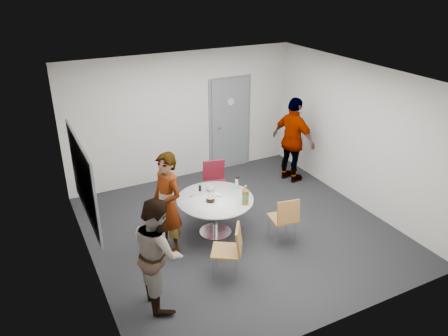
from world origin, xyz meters
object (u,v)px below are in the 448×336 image
person_right (293,140)px  chair_far (215,179)px  door (230,124)px  person_main (167,204)px  whiteboard (83,179)px  table (217,203)px  person_left (159,252)px  chair_near_left (231,247)px  chair_near_right (285,216)px

person_right → chair_far: bearing=82.4°
door → person_main: (-2.40, -2.50, -0.17)m
whiteboard → person_main: (1.16, -0.22, -0.60)m
door → chair_far: size_ratio=2.31×
door → table: size_ratio=1.64×
whiteboard → person_left: (0.65, -1.28, -0.65)m
chair_near_left → person_left: bearing=124.6°
door → person_left: (-2.91, -3.56, -0.23)m
door → chair_far: bearing=-126.0°
person_main → person_left: size_ratio=1.07×
chair_near_right → person_main: 1.92m
person_main → person_left: 1.18m
door → whiteboard: (-3.56, -2.28, 0.42)m
chair_near_left → person_right: person_right is taller
chair_near_right → person_right: size_ratio=0.47×
chair_near_left → person_right: (2.66, 2.28, 0.40)m
door → person_right: size_ratio=1.16×
whiteboard → person_left: whiteboard is taller
whiteboard → table: size_ratio=1.47×
table → person_main: (-0.92, -0.11, 0.26)m
whiteboard → chair_near_left: (1.75, -1.25, -0.93)m
chair_near_left → chair_far: bearing=13.5°
door → whiteboard: door is taller
whiteboard → chair_near_left: 2.35m
door → person_left: 4.61m
person_left → chair_near_left: bearing=-85.2°
whiteboard → table: 2.25m
table → chair_near_right: table is taller
chair_far → person_left: (-1.81, -2.04, 0.24)m
table → chair_near_left: table is taller
door → person_left: size_ratio=1.33×
chair_far → person_left: bearing=61.0°
chair_far → person_right: (1.95, 0.27, 0.35)m
chair_near_left → person_left: size_ratio=0.53×
person_right → person_main: bearing=95.6°
chair_far → whiteboard: bearing=29.8°
door → chair_near_right: size_ratio=2.48×
chair_near_left → door: bearing=5.7°
chair_far → person_right: 2.00m
chair_far → person_right: size_ratio=0.50×
chair_near_right → person_right: (1.48, 1.93, 0.40)m
person_left → person_main: bearing=-22.8°
table → door: bearing=58.2°
chair_near_left → chair_near_right: size_ratio=0.99×
door → person_main: size_ratio=1.24×
chair_near_right → person_right: person_right is taller
door → table: (-1.48, -2.39, -0.43)m
chair_near_right → person_main: person_main is taller
whiteboard → chair_far: bearing=17.2°
chair_near_left → chair_near_right: bearing=-40.6°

